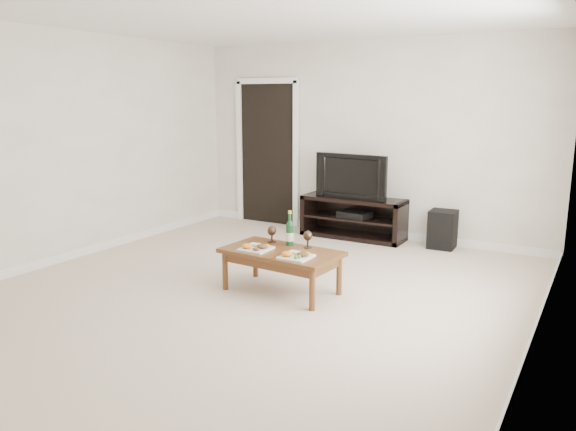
{
  "coord_description": "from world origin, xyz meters",
  "views": [
    {
      "loc": [
        2.88,
        -4.31,
        1.85
      ],
      "look_at": [
        0.13,
        0.43,
        0.7
      ],
      "focal_mm": 35.0,
      "sensor_mm": 36.0,
      "label": 1
    }
  ],
  "objects_px": {
    "subwoofer": "(443,229)",
    "coffee_table": "(281,271)",
    "television": "(354,176)",
    "media_console": "(353,218)"
  },
  "relations": [
    {
      "from": "television",
      "to": "coffee_table",
      "type": "bearing_deg",
      "value": -79.06
    },
    {
      "from": "media_console",
      "to": "television",
      "type": "distance_m",
      "value": 0.57
    },
    {
      "from": "television",
      "to": "subwoofer",
      "type": "xyz_separation_m",
      "value": [
        1.18,
        0.08,
        -0.6
      ]
    },
    {
      "from": "media_console",
      "to": "television",
      "type": "height_order",
      "value": "television"
    },
    {
      "from": "media_console",
      "to": "coffee_table",
      "type": "xyz_separation_m",
      "value": [
        0.27,
        -2.35,
        -0.07
      ]
    },
    {
      "from": "television",
      "to": "coffee_table",
      "type": "distance_m",
      "value": 2.44
    },
    {
      "from": "subwoofer",
      "to": "coffee_table",
      "type": "distance_m",
      "value": 2.59
    },
    {
      "from": "media_console",
      "to": "subwoofer",
      "type": "xyz_separation_m",
      "value": [
        1.18,
        0.08,
        -0.04
      ]
    },
    {
      "from": "television",
      "to": "subwoofer",
      "type": "height_order",
      "value": "television"
    },
    {
      "from": "media_console",
      "to": "coffee_table",
      "type": "bearing_deg",
      "value": -83.39
    }
  ]
}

